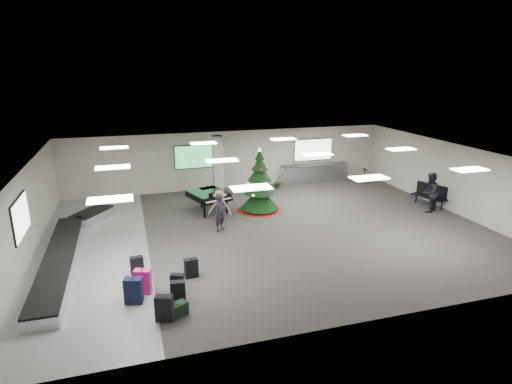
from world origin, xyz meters
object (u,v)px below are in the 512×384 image
object	(u,v)px
traveler_a	(220,213)
pink_suitcase	(143,282)
potted_plant_left	(278,181)
grand_piano	(209,195)
traveler_bench	(430,192)
baggage_carousel	(67,250)
traveler_b	(220,208)
service_counter	(314,173)
christmas_tree	(260,189)
bench	(431,194)
potted_plant_right	(365,175)

from	to	relation	value
traveler_a	pink_suitcase	bearing A→B (deg)	-167.11
traveler_a	potted_plant_left	xyz separation A→B (m)	(4.48, 5.45, -0.40)
grand_piano	traveler_bench	size ratio (longest dim) A/B	1.23
pink_suitcase	grand_piano	xyz separation A→B (m)	(3.35, 6.90, 0.41)
baggage_carousel	potted_plant_left	xyz separation A→B (m)	(10.33, 6.15, 0.19)
traveler_b	pink_suitcase	bearing A→B (deg)	-97.31
grand_piano	traveler_bench	world-z (taller)	traveler_bench
grand_piano	traveler_a	size ratio (longest dim) A/B	1.44
service_counter	pink_suitcase	xyz separation A→B (m)	(-10.32, -10.34, -0.16)
service_counter	christmas_tree	world-z (taller)	christmas_tree
christmas_tree	traveler_a	xyz separation A→B (m)	(-2.36, -2.08, -0.24)
traveler_b	grand_piano	bearing A→B (deg)	120.57
grand_piano	potted_plant_left	xyz separation A→B (m)	(4.46, 2.86, -0.39)
baggage_carousel	christmas_tree	size ratio (longest dim) A/B	3.16
traveler_b	potted_plant_left	distance (m)	6.55
bench	traveler_b	bearing A→B (deg)	156.82
christmas_tree	potted_plant_right	bearing A→B (deg)	22.03
traveler_a	potted_plant_right	bearing A→B (deg)	-11.98
christmas_tree	potted_plant_left	bearing A→B (deg)	57.81
christmas_tree	potted_plant_left	world-z (taller)	christmas_tree
service_counter	potted_plant_left	bearing A→B (deg)	-166.88
traveler_bench	potted_plant_right	xyz separation A→B (m)	(-0.12, 5.53, -0.49)
grand_piano	potted_plant_right	size ratio (longest dim) A/B	2.54
christmas_tree	baggage_carousel	bearing A→B (deg)	-161.30
pink_suitcase	traveler_a	world-z (taller)	traveler_a
traveler_a	traveler_b	bearing A→B (deg)	39.33
traveler_bench	traveler_a	bearing A→B (deg)	-35.68
christmas_tree	bench	bearing A→B (deg)	-12.50
pink_suitcase	potted_plant_right	bearing A→B (deg)	53.44
christmas_tree	potted_plant_right	size ratio (longest dim) A/B	3.36
pink_suitcase	potted_plant_left	distance (m)	12.50
grand_piano	pink_suitcase	bearing A→B (deg)	-134.06
traveler_a	traveler_bench	size ratio (longest dim) A/B	0.86
baggage_carousel	service_counter	world-z (taller)	service_counter
baggage_carousel	service_counter	size ratio (longest dim) A/B	2.40
grand_piano	traveler_b	size ratio (longest dim) A/B	1.45
baggage_carousel	service_counter	xyz separation A→B (m)	(12.84, 6.73, 0.33)
pink_suitcase	potted_plant_right	size ratio (longest dim) A/B	0.87
baggage_carousel	traveler_a	distance (m)	5.92
pink_suitcase	potted_plant_right	xyz separation A→B (m)	(13.14, 9.41, 0.07)
bench	traveler_a	size ratio (longest dim) A/B	1.11
pink_suitcase	potted_plant_left	size ratio (longest dim) A/B	0.98
service_counter	potted_plant_left	size ratio (longest dim) A/B	5.00
traveler_b	potted_plant_left	bearing A→B (deg)	76.02
christmas_tree	grand_piano	xyz separation A→B (m)	(-2.34, 0.51, -0.26)
pink_suitcase	christmas_tree	size ratio (longest dim) A/B	0.26
traveler_a	traveler_bench	xyz separation A→B (m)	(9.93, -0.43, 0.14)
traveler_b	potted_plant_right	distance (m)	10.70
traveler_a	potted_plant_left	bearing A→B (deg)	11.15
traveler_a	traveler_bench	bearing A→B (deg)	-41.92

